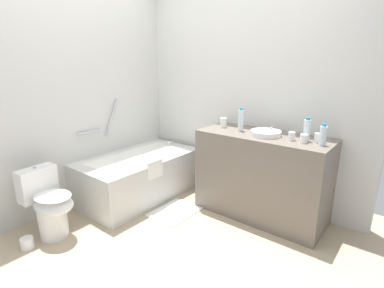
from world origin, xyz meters
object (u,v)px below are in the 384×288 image
(water_bottle_1, at_px, (241,120))
(drinking_glass_0, at_px, (318,138))
(drinking_glass_2, at_px, (292,136))
(drinking_glass_3, at_px, (223,123))
(sink_basin, at_px, (266,133))
(water_bottle_0, at_px, (323,135))
(water_bottle_2, at_px, (307,130))
(toilet_paper_roll, at_px, (27,243))
(sink_faucet, at_px, (273,130))
(drinking_glass_1, at_px, (304,139))
(bath_mat, at_px, (175,212))
(bathtub, at_px, (139,174))
(toilet, at_px, (49,204))

(water_bottle_1, height_order, drinking_glass_0, water_bottle_1)
(drinking_glass_2, height_order, drinking_glass_3, drinking_glass_3)
(sink_basin, xyz_separation_m, water_bottle_0, (-0.01, -0.54, 0.06))
(water_bottle_2, distance_m, toilet_paper_roll, 2.72)
(sink_faucet, bearing_deg, drinking_glass_0, -105.45)
(drinking_glass_1, bearing_deg, drinking_glass_3, 84.31)
(water_bottle_0, relative_size, bath_mat, 0.37)
(sink_basin, distance_m, bath_mat, 1.30)
(water_bottle_0, bearing_deg, bathtub, 102.71)
(water_bottle_0, bearing_deg, sink_faucet, 70.75)
(bathtub, relative_size, toilet, 2.18)
(sink_faucet, bearing_deg, toilet, 141.13)
(water_bottle_2, bearing_deg, drinking_glass_0, -87.87)
(drinking_glass_1, bearing_deg, bathtub, 102.98)
(water_bottle_1, xyz_separation_m, drinking_glass_1, (-0.06, -0.68, -0.07))
(bath_mat, bearing_deg, water_bottle_2, -64.63)
(bath_mat, bearing_deg, toilet_paper_roll, 155.03)
(toilet, relative_size, water_bottle_2, 3.01)
(drinking_glass_3, xyz_separation_m, bath_mat, (-0.56, 0.24, -0.94))
(toilet, height_order, bath_mat, toilet)
(bathtub, distance_m, toilet, 1.11)
(toilet, distance_m, water_bottle_1, 2.05)
(bath_mat, bearing_deg, drinking_glass_3, -23.11)
(water_bottle_1, xyz_separation_m, toilet_paper_roll, (-1.83, 1.08, -0.96))
(sink_faucet, bearing_deg, water_bottle_1, 117.75)
(bathtub, xyz_separation_m, drinking_glass_1, (0.41, -1.79, 0.66))
(sink_faucet, bearing_deg, drinking_glass_3, 102.88)
(sink_faucet, distance_m, drinking_glass_0, 0.50)
(drinking_glass_1, height_order, bath_mat, drinking_glass_1)
(toilet_paper_roll, bearing_deg, drinking_glass_2, -42.60)
(bathtub, xyz_separation_m, toilet, (-1.11, -0.00, 0.05))
(sink_basin, xyz_separation_m, water_bottle_1, (0.02, 0.30, 0.09))
(bathtub, bearing_deg, sink_basin, -72.30)
(bathtub, height_order, toilet, bathtub)
(toilet_paper_roll, bearing_deg, drinking_glass_1, -44.88)
(water_bottle_2, distance_m, drinking_glass_1, 0.10)
(drinking_glass_2, height_order, toilet_paper_roll, drinking_glass_2)
(water_bottle_2, distance_m, drinking_glass_3, 0.91)
(drinking_glass_2, relative_size, toilet_paper_roll, 0.74)
(bathtub, bearing_deg, bath_mat, -95.36)
(bathtub, distance_m, toilet_paper_roll, 1.38)
(drinking_glass_0, bearing_deg, water_bottle_0, -135.01)
(drinking_glass_0, xyz_separation_m, bath_mat, (-0.55, 1.26, -0.93))
(toilet, distance_m, toilet_paper_roll, 0.37)
(sink_basin, height_order, water_bottle_1, water_bottle_1)
(water_bottle_2, bearing_deg, drinking_glass_2, 117.05)
(drinking_glass_1, bearing_deg, bath_mat, 112.14)
(bathtub, xyz_separation_m, drinking_glass_0, (0.49, -1.88, 0.66))
(drinking_glass_0, xyz_separation_m, drinking_glass_1, (-0.08, 0.10, -0.00))
(water_bottle_0, xyz_separation_m, water_bottle_2, (0.05, 0.16, 0.01))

